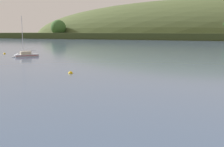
% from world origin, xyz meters
% --- Properties ---
extents(far_shoreline_hill, '(421.60, 114.97, 67.69)m').
position_xyz_m(far_shoreline_hill, '(-16.89, 250.22, 0.19)').
color(far_shoreline_hill, '#35401E').
rests_on(far_shoreline_hill, ground).
extents(sailboat_far_left, '(4.85, 6.28, 10.74)m').
position_xyz_m(sailboat_far_left, '(-31.75, 56.77, 0.20)').
color(sailboat_far_left, '#ADB2BC').
rests_on(sailboat_far_left, ground).
extents(mooring_buoy_foreground, '(0.65, 0.65, 0.73)m').
position_xyz_m(mooring_buoy_foreground, '(-6.39, 39.38, 0.00)').
color(mooring_buoy_foreground, yellow).
rests_on(mooring_buoy_foreground, ground).
extents(mooring_buoy_midchannel, '(0.63, 0.63, 0.71)m').
position_xyz_m(mooring_buoy_midchannel, '(-42.83, 61.18, 0.00)').
color(mooring_buoy_midchannel, yellow).
rests_on(mooring_buoy_midchannel, ground).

